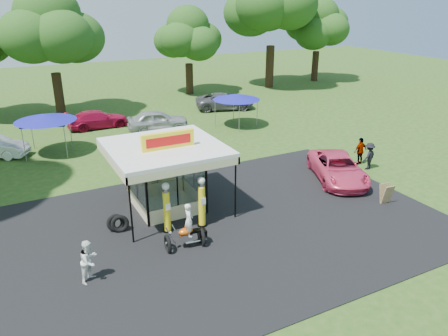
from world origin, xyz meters
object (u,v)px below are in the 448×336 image
Objects in this scene: gas_station_kiosk at (166,176)px; a_frame_sign at (386,194)px; motorcycle at (188,230)px; bg_car_c at (158,120)px; bg_car_b at (98,119)px; spectator_east_b at (360,151)px; pink_sedan at (338,168)px; gas_pump_left at (167,209)px; bg_car_d at (225,101)px; tent_east at (236,97)px; kiosk_car at (153,184)px; spectator_west at (89,261)px; tent_west at (45,118)px; spectator_east_a at (369,156)px; gas_pump_right at (202,203)px.

a_frame_sign is (10.30, -4.75, -1.25)m from gas_station_kiosk.
motorcycle reaches higher than bg_car_c.
spectator_east_b is at bearing -142.47° from bg_car_b.
bg_car_c is (-5.94, 14.63, 0.06)m from pink_sedan.
gas_pump_left is at bearing 106.45° from motorcycle.
a_frame_sign is 22.02m from bg_car_d.
pink_sedan is 12.87m from tent_east.
a_frame_sign is at bearing -124.05° from kiosk_car.
kiosk_car is 14.13m from tent_east.
spectator_west is 27.49m from bg_car_d.
bg_car_c is at bearing -58.66° from spectator_east_b.
gas_pump_left is 11.08m from pink_sedan.
tent_west is at bearing -35.68° from spectator_east_b.
spectator_east_b reaches higher than spectator_west.
bg_car_d is (13.08, 19.51, -0.41)m from gas_pump_left.
gas_pump_left is 0.87× the size of kiosk_car.
spectator_west is at bearing 158.79° from bg_car_d.
bg_car_d is (12.77, 21.15, -0.07)m from motorcycle.
bg_car_b is at bearing 110.60° from bg_car_d.
spectator_east_a is 0.97× the size of spectator_east_b.
gas_pump_right is 0.52× the size of bg_car_c.
kiosk_car is (0.55, 6.17, -0.36)m from motorcycle.
kiosk_car is at bearing -65.29° from tent_west.
bg_car_c is at bearing -20.48° from kiosk_car.
a_frame_sign is at bearing 40.16° from spectator_east_a.
gas_pump_left reaches higher than pink_sedan.
pink_sedan is 3.07× the size of spectator_east_b.
gas_pump_right is 1.42× the size of spectator_east_b.
pink_sedan is 2.98m from spectator_east_a.
gas_pump_left is at bearing 169.21° from kiosk_car.
spectator_east_a is at bearing 19.21° from motorcycle.
spectator_east_a reaches higher than pink_sedan.
tent_east reaches higher than bg_car_d.
a_frame_sign is 0.62× the size of spectator_east_a.
gas_station_kiosk is 2.56m from kiosk_car.
motorcycle is 11.05m from pink_sedan.
gas_pump_right reaches higher than bg_car_d.
bg_car_c is at bearing -126.93° from bg_car_b.
gas_pump_left is 1.44× the size of spectator_east_a.
spectator_east_a is (13.07, -2.86, 0.37)m from kiosk_car.
gas_pump_right reaches higher than kiosk_car.
bg_car_b reaches higher than a_frame_sign.
gas_pump_left reaches higher than spectator_west.
gas_pump_left is 0.98× the size of gas_pump_right.
gas_pump_left is at bearing -14.40° from spectator_west.
motorcycle is (-1.31, -1.40, -0.37)m from gas_pump_right.
pink_sedan is 3.15× the size of spectator_west.
gas_pump_left is at bearing -128.92° from tent_east.
spectator_east_a is (13.94, 1.66, -0.33)m from gas_pump_left.
bg_car_b is at bearing -68.40° from spectator_east_a.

